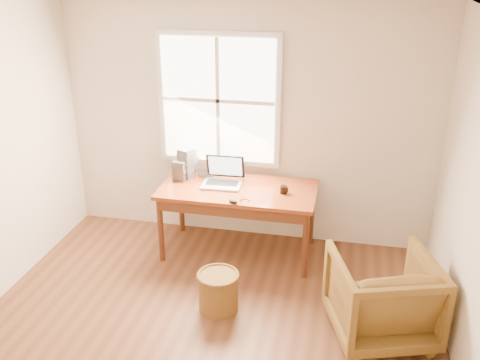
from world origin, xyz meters
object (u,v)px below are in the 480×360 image
object	(u,v)px
armchair	(382,296)
wicker_stool	(218,292)
desk	(238,190)
laptop	(221,174)
coffee_mug	(284,190)
cd_stack_a	(189,160)

from	to	relation	value
armchair	wicker_stool	world-z (taller)	armchair
armchair	wicker_stool	bearing A→B (deg)	-20.01
desk	laptop	distance (m)	0.24
wicker_stool	coffee_mug	world-z (taller)	coffee_mug
desk	armchair	distance (m)	1.83
laptop	cd_stack_a	distance (m)	0.55
cd_stack_a	laptop	bearing A→B (deg)	-36.12
desk	wicker_stool	world-z (taller)	desk
wicker_stool	cd_stack_a	size ratio (longest dim) A/B	1.32
laptop	wicker_stool	bearing A→B (deg)	-80.50
wicker_stool	coffee_mug	xyz separation A→B (m)	(0.43, 0.99, 0.61)
desk	wicker_stool	size ratio (longest dim) A/B	4.54
laptop	coffee_mug	size ratio (longest dim) A/B	4.90
wicker_stool	armchair	bearing A→B (deg)	-1.93
cd_stack_a	wicker_stool	bearing A→B (deg)	-64.00
wicker_stool	laptop	xyz separation A→B (m)	(-0.22, 1.03, 0.71)
wicker_stool	laptop	bearing A→B (deg)	101.92
desk	cd_stack_a	distance (m)	0.73
coffee_mug	armchair	bearing A→B (deg)	-69.23
laptop	cd_stack_a	size ratio (longest dim) A/B	1.45
desk	coffee_mug	size ratio (longest dim) A/B	20.18
wicker_stool	cd_stack_a	bearing A→B (deg)	116.00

